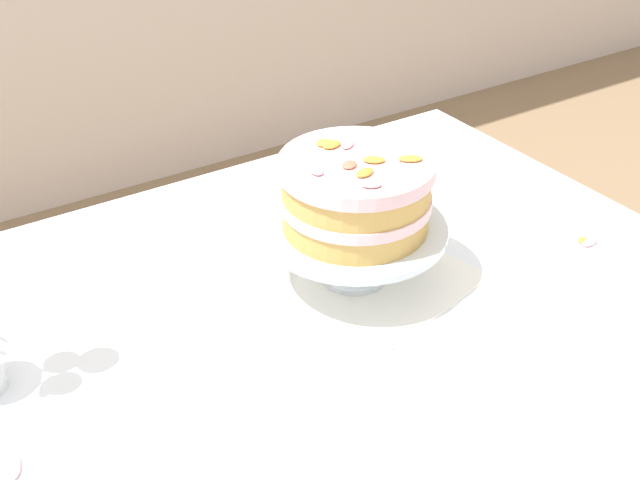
{
  "coord_description": "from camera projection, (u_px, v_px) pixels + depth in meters",
  "views": [
    {
      "loc": [
        -0.45,
        -0.78,
        1.47
      ],
      "look_at": [
        0.06,
        0.01,
        0.86
      ],
      "focal_mm": 43.2,
      "sensor_mm": 36.0,
      "label": 1
    }
  ],
  "objects": [
    {
      "name": "linen_napkin",
      "position": [
        353.0,
        277.0,
        1.25
      ],
      "size": [
        0.39,
        0.39,
        0.0
      ],
      "primitive_type": "cube",
      "rotation": [
        0.0,
        0.0,
        0.23
      ],
      "color": "white",
      "rests_on": "dining_table"
    },
    {
      "name": "cake_stand",
      "position": [
        355.0,
        235.0,
        1.21
      ],
      "size": [
        0.29,
        0.29,
        0.1
      ],
      "color": "silver",
      "rests_on": "linen_napkin"
    },
    {
      "name": "layer_cake",
      "position": [
        356.0,
        193.0,
        1.17
      ],
      "size": [
        0.24,
        0.24,
        0.12
      ],
      "color": "tan",
      "rests_on": "cake_stand"
    },
    {
      "name": "loose_petal_2",
      "position": [
        13.0,
        467.0,
        0.92
      ],
      "size": [
        0.03,
        0.05,
        0.01
      ],
      "primitive_type": "ellipsoid",
      "rotation": [
        0.0,
        0.0,
        1.31
      ],
      "color": "pink",
      "rests_on": "dining_table"
    },
    {
      "name": "dining_table",
      "position": [
        301.0,
        374.0,
        1.19
      ],
      "size": [
        1.4,
        1.0,
        0.74
      ],
      "color": "white",
      "rests_on": "ground"
    },
    {
      "name": "loose_petal_1",
      "position": [
        586.0,
        241.0,
        1.34
      ],
      "size": [
        0.04,
        0.03,
        0.01
      ],
      "primitive_type": "ellipsoid",
      "rotation": [
        0.0,
        0.0,
        2.76
      ],
      "color": "orange",
      "rests_on": "dining_table"
    },
    {
      "name": "loose_petal_0",
      "position": [
        589.0,
        242.0,
        1.34
      ],
      "size": [
        0.04,
        0.03,
        0.01
      ],
      "primitive_type": "ellipsoid",
      "rotation": [
        0.0,
        0.0,
        0.25
      ],
      "color": "pink",
      "rests_on": "dining_table"
    }
  ]
}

